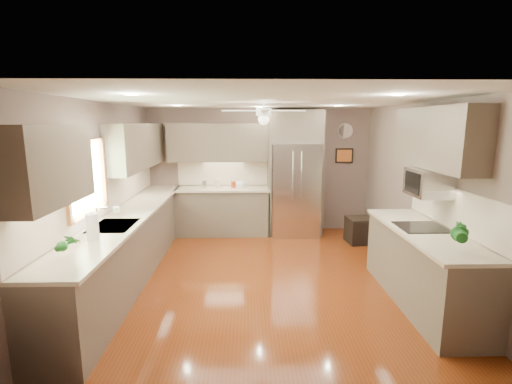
{
  "coord_description": "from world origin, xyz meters",
  "views": [
    {
      "loc": [
        -0.24,
        -5.06,
        2.22
      ],
      "look_at": [
        -0.1,
        0.6,
        1.15
      ],
      "focal_mm": 26.0,
      "sensor_mm": 36.0,
      "label": 1
    }
  ],
  "objects_px": {
    "potted_plant_right": "(462,233)",
    "microwave": "(429,182)",
    "refrigerator": "(295,175)",
    "soap_bottle": "(117,209)",
    "canister_d": "(233,185)",
    "bowl": "(240,187)",
    "canister_c": "(218,183)",
    "paper_towel": "(92,227)",
    "potted_plant_left": "(67,243)",
    "stool": "(360,230)",
    "canister_b": "(205,184)"
  },
  "relations": [
    {
      "from": "potted_plant_right",
      "to": "microwave",
      "type": "relative_size",
      "value": 0.67
    },
    {
      "from": "potted_plant_right",
      "to": "microwave",
      "type": "distance_m",
      "value": 1.06
    },
    {
      "from": "microwave",
      "to": "refrigerator",
      "type": "bearing_deg",
      "value": 116.09
    },
    {
      "from": "soap_bottle",
      "to": "potted_plant_right",
      "type": "xyz_separation_m",
      "value": [
        3.97,
        -1.54,
        0.1
      ]
    },
    {
      "from": "canister_d",
      "to": "bowl",
      "type": "relative_size",
      "value": 0.6
    },
    {
      "from": "canister_c",
      "to": "refrigerator",
      "type": "xyz_separation_m",
      "value": [
        1.53,
        -0.04,
        0.16
      ]
    },
    {
      "from": "canister_c",
      "to": "microwave",
      "type": "bearing_deg",
      "value": -43.95
    },
    {
      "from": "canister_d",
      "to": "paper_towel",
      "type": "height_order",
      "value": "paper_towel"
    },
    {
      "from": "potted_plant_left",
      "to": "paper_towel",
      "type": "distance_m",
      "value": 0.61
    },
    {
      "from": "potted_plant_left",
      "to": "stool",
      "type": "bearing_deg",
      "value": 40.49
    },
    {
      "from": "canister_b",
      "to": "refrigerator",
      "type": "relative_size",
      "value": 0.06
    },
    {
      "from": "canister_b",
      "to": "microwave",
      "type": "distance_m",
      "value": 4.18
    },
    {
      "from": "paper_towel",
      "to": "refrigerator",
      "type": "bearing_deg",
      "value": 50.69
    },
    {
      "from": "canister_b",
      "to": "stool",
      "type": "distance_m",
      "value": 3.11
    },
    {
      "from": "soap_bottle",
      "to": "canister_c",
      "type": "bearing_deg",
      "value": 60.77
    },
    {
      "from": "stool",
      "to": "paper_towel",
      "type": "bearing_deg",
      "value": -145.34
    },
    {
      "from": "canister_d",
      "to": "soap_bottle",
      "type": "height_order",
      "value": "soap_bottle"
    },
    {
      "from": "canister_d",
      "to": "refrigerator",
      "type": "height_order",
      "value": "refrigerator"
    },
    {
      "from": "potted_plant_left",
      "to": "refrigerator",
      "type": "distance_m",
      "value": 4.66
    },
    {
      "from": "potted_plant_right",
      "to": "paper_towel",
      "type": "distance_m",
      "value": 3.89
    },
    {
      "from": "soap_bottle",
      "to": "microwave",
      "type": "bearing_deg",
      "value": -7.75
    },
    {
      "from": "bowl",
      "to": "refrigerator",
      "type": "bearing_deg",
      "value": -1.44
    },
    {
      "from": "canister_c",
      "to": "bowl",
      "type": "xyz_separation_m",
      "value": [
        0.45,
        -0.02,
        -0.06
      ]
    },
    {
      "from": "potted_plant_right",
      "to": "soap_bottle",
      "type": "bearing_deg",
      "value": 158.76
    },
    {
      "from": "soap_bottle",
      "to": "bowl",
      "type": "bearing_deg",
      "value": 52.37
    },
    {
      "from": "soap_bottle",
      "to": "bowl",
      "type": "xyz_separation_m",
      "value": [
        1.68,
        2.18,
        -0.06
      ]
    },
    {
      "from": "stool",
      "to": "potted_plant_right",
      "type": "bearing_deg",
      "value": -88.94
    },
    {
      "from": "potted_plant_right",
      "to": "bowl",
      "type": "bearing_deg",
      "value": 121.59
    },
    {
      "from": "canister_d",
      "to": "bowl",
      "type": "xyz_separation_m",
      "value": [
        0.14,
        -0.03,
        -0.03
      ]
    },
    {
      "from": "potted_plant_left",
      "to": "stool",
      "type": "relative_size",
      "value": 0.63
    },
    {
      "from": "canister_c",
      "to": "stool",
      "type": "height_order",
      "value": "canister_c"
    },
    {
      "from": "canister_d",
      "to": "refrigerator",
      "type": "relative_size",
      "value": 0.05
    },
    {
      "from": "bowl",
      "to": "canister_c",
      "type": "bearing_deg",
      "value": 177.95
    },
    {
      "from": "refrigerator",
      "to": "microwave",
      "type": "distance_m",
      "value": 3.03
    },
    {
      "from": "refrigerator",
      "to": "paper_towel",
      "type": "distance_m",
      "value": 4.18
    },
    {
      "from": "canister_c",
      "to": "potted_plant_left",
      "type": "relative_size",
      "value": 0.57
    },
    {
      "from": "soap_bottle",
      "to": "potted_plant_left",
      "type": "bearing_deg",
      "value": -85.9
    },
    {
      "from": "refrigerator",
      "to": "microwave",
      "type": "relative_size",
      "value": 4.45
    },
    {
      "from": "stool",
      "to": "microwave",
      "type": "bearing_deg",
      "value": -85.37
    },
    {
      "from": "canister_b",
      "to": "canister_c",
      "type": "xyz_separation_m",
      "value": [
        0.26,
        0.0,
        0.02
      ]
    },
    {
      "from": "canister_d",
      "to": "potted_plant_left",
      "type": "bearing_deg",
      "value": -109.96
    },
    {
      "from": "paper_towel",
      "to": "canister_c",
      "type": "bearing_deg",
      "value": 71.12
    },
    {
      "from": "potted_plant_right",
      "to": "refrigerator",
      "type": "relative_size",
      "value": 0.15
    },
    {
      "from": "canister_d",
      "to": "soap_bottle",
      "type": "xyz_separation_m",
      "value": [
        -1.54,
        -2.21,
        0.03
      ]
    },
    {
      "from": "canister_d",
      "to": "microwave",
      "type": "xyz_separation_m",
      "value": [
        2.54,
        -2.77,
        0.48
      ]
    },
    {
      "from": "canister_c",
      "to": "canister_d",
      "type": "xyz_separation_m",
      "value": [
        0.31,
        0.02,
        -0.03
      ]
    },
    {
      "from": "paper_towel",
      "to": "potted_plant_left",
      "type": "bearing_deg",
      "value": -88.81
    },
    {
      "from": "stool",
      "to": "paper_towel",
      "type": "xyz_separation_m",
      "value": [
        -3.8,
        -2.63,
        0.84
      ]
    },
    {
      "from": "canister_c",
      "to": "bowl",
      "type": "bearing_deg",
      "value": -2.05
    },
    {
      "from": "soap_bottle",
      "to": "potted_plant_right",
      "type": "height_order",
      "value": "potted_plant_right"
    }
  ]
}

